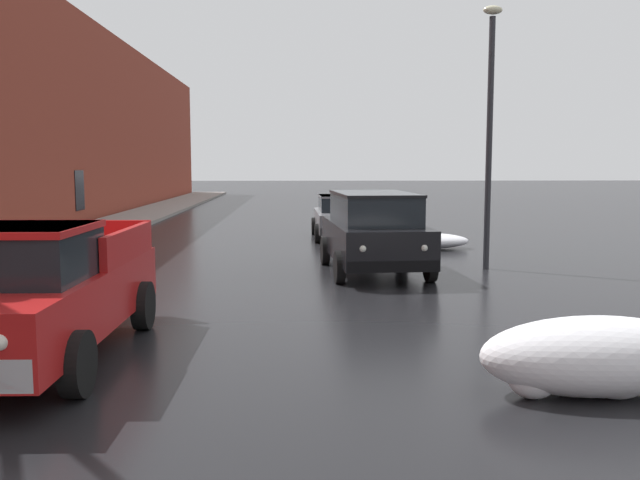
{
  "coord_description": "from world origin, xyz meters",
  "views": [
    {
      "loc": [
        1.12,
        1.09,
        2.46
      ],
      "look_at": [
        1.47,
        11.42,
        1.3
      ],
      "focal_mm": 38.23,
      "sensor_mm": 36.0,
      "label": 1
    }
  ],
  "objects_px": {
    "pickup_truck_red_approaching_near_lane": "(33,292)",
    "sedan_grey_parked_kerbside_mid": "(342,216)",
    "street_lamp_post": "(490,124)",
    "suv_black_parked_kerbside_close": "(374,229)"
  },
  "relations": [
    {
      "from": "pickup_truck_red_approaching_near_lane",
      "to": "suv_black_parked_kerbside_close",
      "type": "xyz_separation_m",
      "value": [
        5.02,
        6.83,
        0.11
      ]
    },
    {
      "from": "pickup_truck_red_approaching_near_lane",
      "to": "street_lamp_post",
      "type": "bearing_deg",
      "value": 43.09
    },
    {
      "from": "suv_black_parked_kerbside_close",
      "to": "street_lamp_post",
      "type": "xyz_separation_m",
      "value": [
        2.7,
        0.39,
        2.37
      ]
    },
    {
      "from": "pickup_truck_red_approaching_near_lane",
      "to": "suv_black_parked_kerbside_close",
      "type": "height_order",
      "value": "suv_black_parked_kerbside_close"
    },
    {
      "from": "sedan_grey_parked_kerbside_mid",
      "to": "pickup_truck_red_approaching_near_lane",
      "type": "bearing_deg",
      "value": -108.92
    },
    {
      "from": "suv_black_parked_kerbside_close",
      "to": "sedan_grey_parked_kerbside_mid",
      "type": "bearing_deg",
      "value": 91.85
    },
    {
      "from": "sedan_grey_parked_kerbside_mid",
      "to": "street_lamp_post",
      "type": "relative_size",
      "value": 0.69
    },
    {
      "from": "pickup_truck_red_approaching_near_lane",
      "to": "street_lamp_post",
      "type": "height_order",
      "value": "street_lamp_post"
    },
    {
      "from": "pickup_truck_red_approaching_near_lane",
      "to": "sedan_grey_parked_kerbside_mid",
      "type": "height_order",
      "value": "pickup_truck_red_approaching_near_lane"
    },
    {
      "from": "street_lamp_post",
      "to": "suv_black_parked_kerbside_close",
      "type": "bearing_deg",
      "value": -171.72
    }
  ]
}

